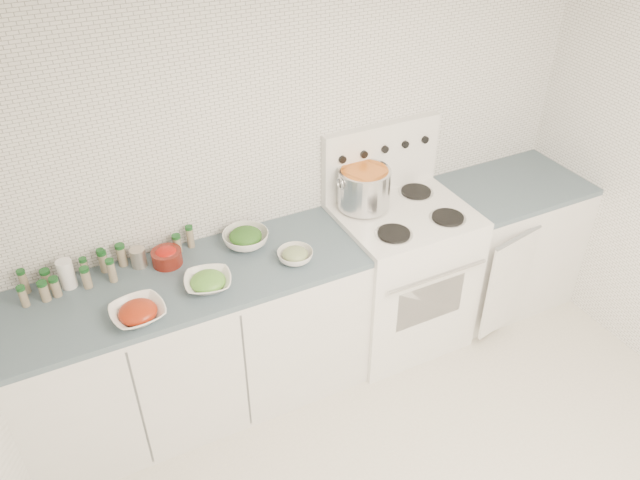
{
  "coord_description": "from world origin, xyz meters",
  "views": [
    {
      "loc": [
        -1.32,
        -1.3,
        2.87
      ],
      "look_at": [
        -0.09,
        1.14,
        0.94
      ],
      "focal_mm": 35.0,
      "sensor_mm": 36.0,
      "label": 1
    }
  ],
  "objects": [
    {
      "name": "stock_pot",
      "position": [
        0.29,
        1.34,
        1.07
      ],
      "size": [
        0.32,
        0.3,
        0.23
      ],
      "rotation": [
        0.0,
        0.0,
        -0.39
      ],
      "color": "silver",
      "rests_on": "stove"
    },
    {
      "name": "counter_right",
      "position": [
        1.3,
        1.19,
        0.45
      ],
      "size": [
        0.89,
        0.7,
        0.9
      ],
      "color": "white",
      "rests_on": "ground"
    },
    {
      "name": "bowl_snowpea",
      "position": [
        -0.74,
        1.08,
        0.93
      ],
      "size": [
        0.28,
        0.28,
        0.08
      ],
      "color": "white",
      "rests_on": "counter_left"
    },
    {
      "name": "counter_left",
      "position": [
        -0.82,
        1.19,
        0.45
      ],
      "size": [
        1.85,
        0.62,
        0.9
      ],
      "color": "white",
      "rests_on": "ground"
    },
    {
      "name": "salt_canister",
      "position": [
        -1.35,
        1.39,
        0.98
      ],
      "size": [
        0.08,
        0.08,
        0.15
      ],
      "primitive_type": "cylinder",
      "rotation": [
        0.0,
        0.0,
        -0.06
      ],
      "color": "white",
      "rests_on": "counter_left"
    },
    {
      "name": "bowl_broccoli",
      "position": [
        -0.44,
        1.33,
        0.95
      ],
      "size": [
        0.27,
        0.27,
        0.1
      ],
      "color": "white",
      "rests_on": "counter_left"
    },
    {
      "name": "room_walls",
      "position": [
        0.0,
        0.0,
        1.56
      ],
      "size": [
        3.54,
        3.04,
        2.52
      ],
      "color": "white",
      "rests_on": "ground"
    },
    {
      "name": "bowl_pepper",
      "position": [
        -0.87,
        1.36,
        0.95
      ],
      "size": [
        0.16,
        0.16,
        0.1
      ],
      "color": "#5F1810",
      "rests_on": "counter_left"
    },
    {
      "name": "spice_cluster",
      "position": [
        -1.23,
        1.4,
        0.96
      ],
      "size": [
        0.89,
        0.16,
        0.13
      ],
      "color": "gray",
      "rests_on": "counter_left"
    },
    {
      "name": "tin_can",
      "position": [
        -1.0,
        1.4,
        0.95
      ],
      "size": [
        0.09,
        0.09,
        0.1
      ],
      "primitive_type": "cylinder",
      "rotation": [
        0.0,
        0.0,
        -0.13
      ],
      "color": "#AB9F90",
      "rests_on": "counter_left"
    },
    {
      "name": "bowl_zucchini",
      "position": [
        -0.26,
        1.08,
        0.93
      ],
      "size": [
        0.24,
        0.24,
        0.08
      ],
      "color": "white",
      "rests_on": "counter_left"
    },
    {
      "name": "bowl_tomato",
      "position": [
        -1.1,
        1.01,
        0.94
      ],
      "size": [
        0.27,
        0.27,
        0.08
      ],
      "color": "white",
      "rests_on": "counter_left"
    },
    {
      "name": "stove",
      "position": [
        0.48,
        1.19,
        0.5
      ],
      "size": [
        0.76,
        0.7,
        1.36
      ],
      "color": "white",
      "rests_on": "ground"
    }
  ]
}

